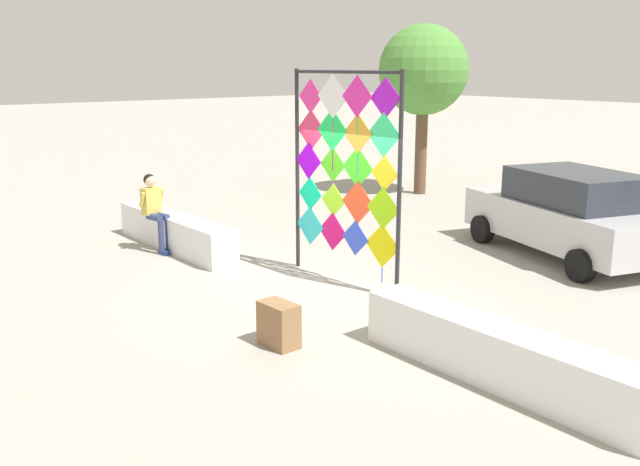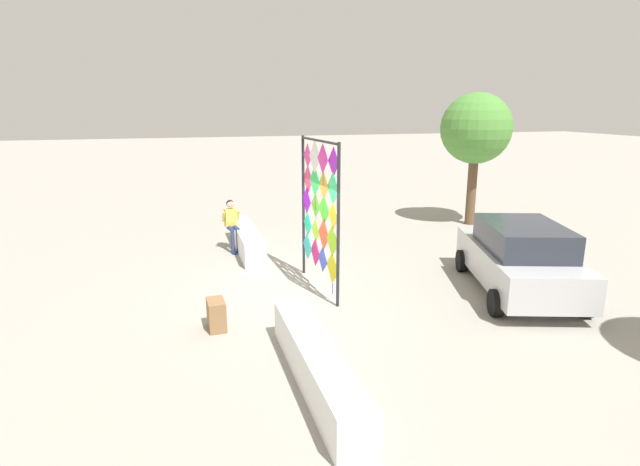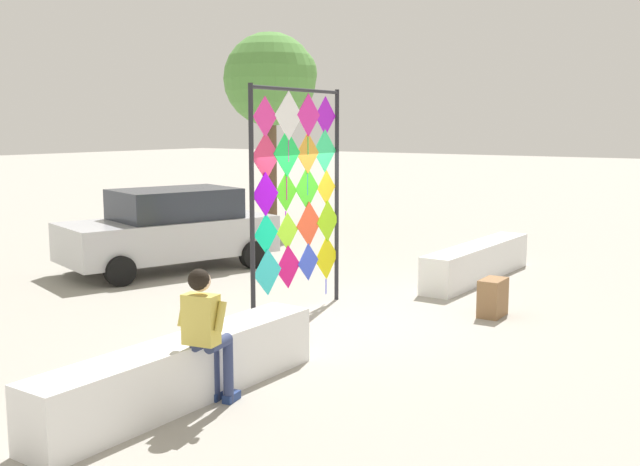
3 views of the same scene
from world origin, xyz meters
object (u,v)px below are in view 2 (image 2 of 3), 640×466
object	(u,v)px
kite_display_rack	(319,206)
seated_vendor	(232,221)
cardboard_box_large	(216,315)
parked_car	(519,257)
tree_broadleaf	(477,131)

from	to	relation	value
kite_display_rack	seated_vendor	size ratio (longest dim) A/B	2.31
seated_vendor	kite_display_rack	bearing A→B (deg)	23.08
kite_display_rack	cardboard_box_large	bearing A→B (deg)	-57.42
kite_display_rack	parked_car	distance (m)	4.77
seated_vendor	tree_broadleaf	bearing A→B (deg)	98.15
seated_vendor	cardboard_box_large	bearing A→B (deg)	-9.79
kite_display_rack	tree_broadleaf	xyz separation A→B (m)	(-5.05, 7.24, 1.34)
kite_display_rack	seated_vendor	xyz separation A→B (m)	(-3.78, -1.61, -1.10)
parked_car	cardboard_box_large	xyz separation A→B (m)	(0.12, -6.91, -0.54)
seated_vendor	parked_car	bearing A→B (deg)	48.51
kite_display_rack	seated_vendor	distance (m)	4.26
kite_display_rack	tree_broadleaf	world-z (taller)	tree_broadleaf
cardboard_box_large	kite_display_rack	bearing A→B (deg)	122.58
kite_display_rack	parked_car	bearing A→B (deg)	70.98
cardboard_box_large	tree_broadleaf	size ratio (longest dim) A/B	0.13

